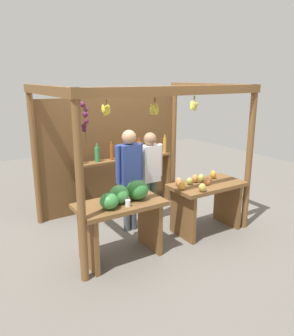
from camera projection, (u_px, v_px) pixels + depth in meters
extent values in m
plane|color=slate|center=(141.00, 224.00, 5.72)|extent=(12.00, 12.00, 0.00)
cylinder|color=brown|center=(80.00, 191.00, 3.86)|extent=(0.10, 0.10, 2.33)
cylinder|color=brown|center=(249.00, 160.00, 5.33)|extent=(0.10, 0.10, 2.33)
cylinder|color=brown|center=(35.00, 157.00, 5.49)|extent=(0.10, 0.10, 2.33)
cylinder|color=brown|center=(174.00, 140.00, 6.96)|extent=(0.10, 0.10, 2.33)
cube|color=brown|center=(180.00, 91.00, 4.31)|extent=(2.94, 0.12, 0.12)
cube|color=brown|center=(47.00, 90.00, 4.39)|extent=(0.12, 2.10, 0.12)
cube|color=brown|center=(209.00, 87.00, 5.86)|extent=(0.12, 2.10, 0.12)
cube|color=brown|center=(112.00, 153.00, 6.28)|extent=(2.84, 0.04, 2.10)
cylinder|color=brown|center=(194.00, 98.00, 4.63)|extent=(0.02, 0.02, 0.06)
ellipsoid|color=#D1CC4C|center=(196.00, 106.00, 4.69)|extent=(0.04, 0.07, 0.14)
ellipsoid|color=#D1CC4C|center=(194.00, 105.00, 4.69)|extent=(0.07, 0.06, 0.14)
ellipsoid|color=#D1CC4C|center=(191.00, 105.00, 4.69)|extent=(0.07, 0.05, 0.14)
ellipsoid|color=#D1CC4C|center=(191.00, 106.00, 4.66)|extent=(0.06, 0.07, 0.14)
ellipsoid|color=#D1CC4C|center=(193.00, 107.00, 4.64)|extent=(0.06, 0.08, 0.14)
ellipsoid|color=#D1CC4C|center=(195.00, 106.00, 4.64)|extent=(0.08, 0.05, 0.14)
ellipsoid|color=#D1CC4C|center=(195.00, 106.00, 4.65)|extent=(0.06, 0.05, 0.14)
cylinder|color=brown|center=(106.00, 102.00, 3.93)|extent=(0.02, 0.02, 0.06)
ellipsoid|color=yellow|center=(109.00, 110.00, 3.97)|extent=(0.04, 0.05, 0.11)
ellipsoid|color=yellow|center=(107.00, 108.00, 3.99)|extent=(0.05, 0.05, 0.11)
ellipsoid|color=yellow|center=(105.00, 110.00, 3.99)|extent=(0.07, 0.04, 0.11)
ellipsoid|color=yellow|center=(105.00, 112.00, 3.97)|extent=(0.05, 0.04, 0.11)
ellipsoid|color=yellow|center=(103.00, 109.00, 3.94)|extent=(0.05, 0.07, 0.11)
ellipsoid|color=yellow|center=(104.00, 109.00, 3.93)|extent=(0.05, 0.07, 0.11)
ellipsoid|color=yellow|center=(106.00, 111.00, 3.91)|extent=(0.05, 0.04, 0.11)
ellipsoid|color=yellow|center=(108.00, 110.00, 3.93)|extent=(0.07, 0.05, 0.11)
ellipsoid|color=yellow|center=(108.00, 109.00, 3.95)|extent=(0.05, 0.05, 0.11)
cylinder|color=brown|center=(155.00, 100.00, 4.20)|extent=(0.02, 0.02, 0.06)
ellipsoid|color=gold|center=(156.00, 108.00, 4.24)|extent=(0.04, 0.09, 0.13)
ellipsoid|color=gold|center=(155.00, 110.00, 4.27)|extent=(0.06, 0.06, 0.14)
ellipsoid|color=gold|center=(153.00, 110.00, 4.26)|extent=(0.06, 0.04, 0.13)
ellipsoid|color=gold|center=(151.00, 110.00, 4.24)|extent=(0.07, 0.07, 0.14)
ellipsoid|color=gold|center=(152.00, 109.00, 4.21)|extent=(0.04, 0.07, 0.13)
ellipsoid|color=gold|center=(154.00, 109.00, 4.19)|extent=(0.07, 0.07, 0.14)
ellipsoid|color=gold|center=(156.00, 110.00, 4.21)|extent=(0.06, 0.04, 0.13)
ellipsoid|color=gold|center=(157.00, 110.00, 4.23)|extent=(0.06, 0.06, 0.14)
cylinder|color=#4C422D|center=(85.00, 121.00, 4.14)|extent=(0.01, 0.01, 0.55)
sphere|color=#511938|center=(83.00, 105.00, 4.10)|extent=(0.07, 0.07, 0.07)
sphere|color=#601E42|center=(86.00, 109.00, 4.14)|extent=(0.06, 0.06, 0.06)
sphere|color=#511938|center=(85.00, 115.00, 4.13)|extent=(0.07, 0.07, 0.07)
sphere|color=#511938|center=(86.00, 121.00, 4.15)|extent=(0.06, 0.06, 0.06)
sphere|color=#47142D|center=(84.00, 126.00, 4.16)|extent=(0.07, 0.07, 0.07)
sphere|color=#47142D|center=(84.00, 130.00, 4.16)|extent=(0.06, 0.06, 0.06)
cube|color=brown|center=(120.00, 205.00, 4.50)|extent=(1.19, 0.64, 0.06)
cube|color=brown|center=(88.00, 241.00, 4.36)|extent=(0.06, 0.58, 0.75)
cube|color=brown|center=(150.00, 224.00, 4.85)|extent=(0.06, 0.58, 0.75)
ellipsoid|color=#2D7533|center=(137.00, 190.00, 4.58)|extent=(0.38, 0.38, 0.27)
ellipsoid|color=#429347|center=(119.00, 194.00, 4.44)|extent=(0.35, 0.35, 0.25)
ellipsoid|color=#38843D|center=(109.00, 201.00, 4.25)|extent=(0.34, 0.34, 0.21)
cylinder|color=white|center=(128.00, 203.00, 4.34)|extent=(0.07, 0.07, 0.09)
cube|color=brown|center=(207.00, 185.00, 5.31)|extent=(1.19, 0.64, 0.06)
cube|color=brown|center=(183.00, 215.00, 5.17)|extent=(0.06, 0.58, 0.75)
cube|color=brown|center=(227.00, 203.00, 5.66)|extent=(0.06, 0.58, 0.75)
ellipsoid|color=#E07F47|center=(179.00, 182.00, 5.16)|extent=(0.15, 0.15, 0.14)
ellipsoid|color=#B79E47|center=(202.00, 188.00, 4.90)|extent=(0.15, 0.15, 0.13)
ellipsoid|color=gold|center=(213.00, 175.00, 5.53)|extent=(0.11, 0.11, 0.14)
ellipsoid|color=#A8B24C|center=(190.00, 181.00, 5.22)|extent=(0.13, 0.13, 0.11)
ellipsoid|color=#E07F47|center=(207.00, 181.00, 5.20)|extent=(0.12, 0.12, 0.12)
ellipsoid|color=gold|center=(182.00, 186.00, 4.98)|extent=(0.13, 0.13, 0.12)
ellipsoid|color=#A8B24C|center=(201.00, 178.00, 5.33)|extent=(0.12, 0.12, 0.14)
ellipsoid|color=#E07F47|center=(195.00, 179.00, 5.33)|extent=(0.14, 0.14, 0.13)
ellipsoid|color=#E07F47|center=(180.00, 185.00, 5.06)|extent=(0.12, 0.12, 0.11)
cube|color=brown|center=(80.00, 193.00, 5.80)|extent=(0.05, 0.20, 1.00)
cube|color=brown|center=(166.00, 176.00, 6.75)|extent=(0.05, 0.20, 1.00)
cube|color=brown|center=(126.00, 159.00, 6.15)|extent=(1.85, 0.22, 0.04)
cylinder|color=#D8B266|center=(80.00, 156.00, 5.65)|extent=(0.08, 0.08, 0.28)
cylinder|color=#D8B266|center=(80.00, 147.00, 5.61)|extent=(0.04, 0.04, 0.06)
cylinder|color=#338C4C|center=(97.00, 155.00, 5.81)|extent=(0.08, 0.08, 0.26)
cylinder|color=#338C4C|center=(97.00, 145.00, 5.77)|extent=(0.04, 0.04, 0.06)
cylinder|color=#994C1E|center=(112.00, 152.00, 5.96)|extent=(0.06, 0.06, 0.28)
cylinder|color=#994C1E|center=(111.00, 143.00, 5.91)|extent=(0.03, 0.03, 0.06)
cylinder|color=silver|center=(126.00, 151.00, 6.11)|extent=(0.07, 0.07, 0.26)
cylinder|color=silver|center=(125.00, 143.00, 6.07)|extent=(0.03, 0.03, 0.06)
cylinder|color=#994C1E|center=(139.00, 149.00, 6.25)|extent=(0.08, 0.08, 0.28)
cylinder|color=#994C1E|center=(139.00, 140.00, 6.21)|extent=(0.04, 0.04, 0.06)
cylinder|color=#994C1E|center=(152.00, 147.00, 6.40)|extent=(0.07, 0.07, 0.27)
cylinder|color=#994C1E|center=(152.00, 139.00, 6.36)|extent=(0.03, 0.03, 0.06)
cylinder|color=gold|center=(165.00, 145.00, 6.55)|extent=(0.07, 0.07, 0.29)
cylinder|color=gold|center=(165.00, 136.00, 6.51)|extent=(0.03, 0.03, 0.06)
cylinder|color=#464D54|center=(127.00, 208.00, 5.41)|extent=(0.11, 0.11, 0.78)
cylinder|color=#464D54|center=(133.00, 207.00, 5.47)|extent=(0.11, 0.11, 0.78)
cube|color=#2D428C|center=(129.00, 165.00, 5.25)|extent=(0.32, 0.19, 0.66)
cylinder|color=#2D428C|center=(118.00, 165.00, 5.14)|extent=(0.08, 0.08, 0.59)
cylinder|color=#2D428C|center=(140.00, 161.00, 5.34)|extent=(0.08, 0.08, 0.59)
sphere|color=tan|center=(129.00, 137.00, 5.13)|extent=(0.22, 0.22, 0.22)
cylinder|color=#415A49|center=(147.00, 202.00, 5.73)|extent=(0.11, 0.11, 0.73)
cylinder|color=#415A49|center=(153.00, 201.00, 5.79)|extent=(0.11, 0.11, 0.73)
cube|color=white|center=(150.00, 163.00, 5.58)|extent=(0.32, 0.19, 0.62)
cylinder|color=white|center=(140.00, 163.00, 5.47)|extent=(0.08, 0.08, 0.56)
cylinder|color=white|center=(160.00, 160.00, 5.68)|extent=(0.08, 0.08, 0.56)
sphere|color=#997051|center=(150.00, 139.00, 5.47)|extent=(0.21, 0.21, 0.21)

